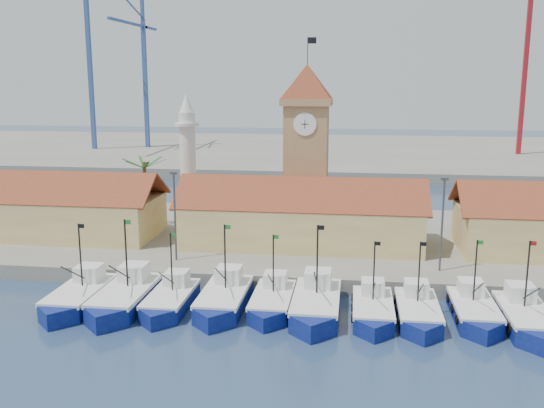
# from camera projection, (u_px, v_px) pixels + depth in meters

# --- Properties ---
(ground) EXTENTS (400.00, 400.00, 0.00)m
(ground) POSITION_uv_depth(u_px,v_px,m) (279.00, 327.00, 48.49)
(ground) COLOR navy
(ground) RESTS_ON ground
(quay) EXTENTS (140.00, 32.00, 1.50)m
(quay) POSITION_uv_depth(u_px,v_px,m) (304.00, 241.00, 71.62)
(quay) COLOR gray
(quay) RESTS_ON ground
(terminal) EXTENTS (240.00, 80.00, 2.00)m
(terminal) POSITION_uv_depth(u_px,v_px,m) (332.00, 153.00, 155.03)
(terminal) COLOR gray
(terminal) RESTS_ON ground
(boat_0) EXTENTS (3.70, 10.13, 7.67)m
(boat_0) POSITION_uv_depth(u_px,v_px,m) (78.00, 298.00, 52.66)
(boat_0) COLOR navy
(boat_0) RESTS_ON ground
(boat_1) EXTENTS (3.92, 10.75, 8.13)m
(boat_1) POSITION_uv_depth(u_px,v_px,m) (124.00, 299.00, 52.27)
(boat_1) COLOR navy
(boat_1) RESTS_ON ground
(boat_2) EXTENTS (3.36, 9.20, 6.96)m
(boat_2) POSITION_uv_depth(u_px,v_px,m) (170.00, 302.00, 52.07)
(boat_2) COLOR navy
(boat_2) RESTS_ON ground
(boat_3) EXTENTS (3.73, 10.21, 7.73)m
(boat_3) POSITION_uv_depth(u_px,v_px,m) (223.00, 301.00, 52.07)
(boat_3) COLOR navy
(boat_3) RESTS_ON ground
(boat_4) EXTENTS (3.33, 9.13, 6.91)m
(boat_4) POSITION_uv_depth(u_px,v_px,m) (272.00, 303.00, 51.74)
(boat_4) COLOR navy
(boat_4) RESTS_ON ground
(boat_5) EXTENTS (3.89, 10.66, 8.06)m
(boat_5) POSITION_uv_depth(u_px,v_px,m) (316.00, 307.00, 50.60)
(boat_5) COLOR navy
(boat_5) RESTS_ON ground
(boat_6) EXTENTS (3.30, 9.05, 6.84)m
(boat_6) POSITION_uv_depth(u_px,v_px,m) (373.00, 311.00, 49.88)
(boat_6) COLOR navy
(boat_6) RESTS_ON ground
(boat_7) EXTENTS (3.34, 9.16, 6.93)m
(boat_7) POSITION_uv_depth(u_px,v_px,m) (418.00, 313.00, 49.43)
(boat_7) COLOR navy
(boat_7) RESTS_ON ground
(boat_8) EXTENTS (3.39, 9.30, 7.03)m
(boat_8) POSITION_uv_depth(u_px,v_px,m) (475.00, 313.00, 49.56)
(boat_8) COLOR navy
(boat_8) RESTS_ON ground
(boat_9) EXTENTS (3.58, 9.82, 7.43)m
(boat_9) POSITION_uv_depth(u_px,v_px,m) (527.00, 320.00, 47.96)
(boat_9) COLOR navy
(boat_9) RESTS_ON ground
(hall_left) EXTENTS (31.20, 10.13, 7.61)m
(hall_left) POSITION_uv_depth(u_px,v_px,m) (31.00, 213.00, 71.30)
(hall_left) COLOR #D9C977
(hall_left) RESTS_ON quay
(hall_center) EXTENTS (27.04, 10.13, 7.61)m
(hall_center) POSITION_uv_depth(u_px,v_px,m) (301.00, 222.00, 67.09)
(hall_center) COLOR #D9C977
(hall_center) RESTS_ON quay
(clock_tower) EXTENTS (5.80, 5.80, 22.70)m
(clock_tower) POSITION_uv_depth(u_px,v_px,m) (306.00, 144.00, 71.29)
(clock_tower) COLOR tan
(clock_tower) RESTS_ON quay
(minaret) EXTENTS (3.00, 3.00, 16.30)m
(minaret) POSITION_uv_depth(u_px,v_px,m) (188.00, 159.00, 75.66)
(minaret) COLOR silver
(minaret) RESTS_ON quay
(palm_tree) EXTENTS (5.60, 5.03, 8.39)m
(palm_tree) POSITION_uv_depth(u_px,v_px,m) (145.00, 188.00, 75.08)
(palm_tree) COLOR brown
(palm_tree) RESTS_ON quay
(lamp_posts) EXTENTS (80.70, 0.25, 9.03)m
(lamp_posts) POSITION_uv_depth(u_px,v_px,m) (300.00, 216.00, 58.75)
(lamp_posts) COLOR #3F3F44
(lamp_posts) RESTS_ON quay
(crane_blue_far) EXTENTS (1.00, 35.70, 48.20)m
(crane_blue_far) POSITION_uv_depth(u_px,v_px,m) (85.00, 39.00, 147.91)
(crane_blue_far) COLOR #2E4D8F
(crane_blue_far) RESTS_ON terminal
(crane_blue_near) EXTENTS (1.00, 32.07, 38.54)m
(crane_blue_near) POSITION_uv_depth(u_px,v_px,m) (143.00, 64.00, 153.53)
(crane_blue_near) COLOR #2E4D8F
(crane_blue_near) RESTS_ON terminal
(crane_red_right) EXTENTS (1.00, 31.24, 47.11)m
(crane_red_right) POSITION_uv_depth(u_px,v_px,m) (529.00, 41.00, 137.81)
(crane_red_right) COLOR maroon
(crane_red_right) RESTS_ON terminal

